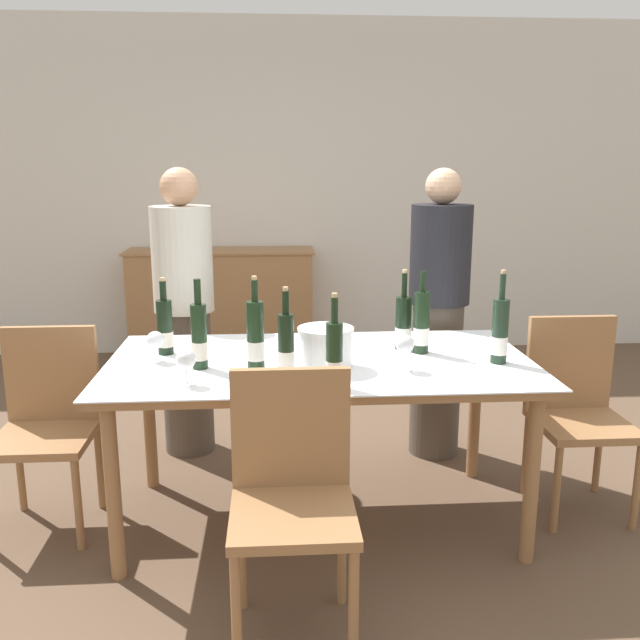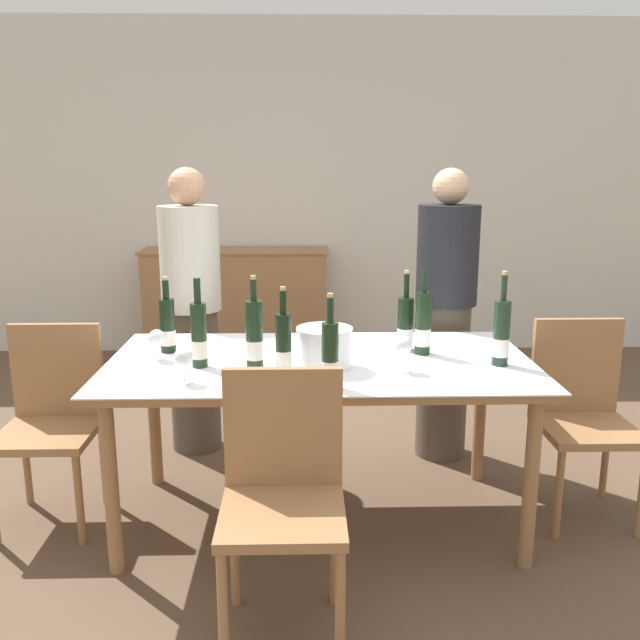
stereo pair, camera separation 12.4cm
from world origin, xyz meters
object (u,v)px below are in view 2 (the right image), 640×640
object	(u,v)px
wine_bottle_4	(405,325)
person_guest_left	(445,317)
chair_left_end	(52,411)
person_host	(192,313)
wine_bottle_0	(167,326)
wine_glass_2	(403,346)
wine_bottle_5	(501,334)
wine_glass_0	(157,339)
wine_bottle_3	(199,336)
wine_bottle_2	(330,356)
wine_bottle_1	(423,325)
sideboard_cabinet	(236,304)
dining_table	(320,375)
chair_near_front	(283,484)
ice_bucket	(324,346)
wine_bottle_6	(284,346)
wine_glass_1	(183,359)
chair_right_end	(582,405)
wine_bottle_7	(254,337)

from	to	relation	value
wine_bottle_4	person_guest_left	distance (m)	0.65
chair_left_end	person_host	size ratio (longest dim) A/B	0.56
person_host	person_guest_left	bearing A→B (deg)	-5.24
wine_bottle_0	person_host	bearing A→B (deg)	90.30
wine_bottle_4	wine_glass_2	bearing A→B (deg)	-99.73
wine_bottle_5	wine_glass_0	bearing A→B (deg)	175.50
wine_bottle_3	wine_bottle_4	world-z (taller)	wine_bottle_3
wine_bottle_2	wine_bottle_5	bearing A→B (deg)	21.07
wine_glass_0	wine_glass_2	world-z (taller)	wine_glass_2
wine_bottle_1	wine_bottle_2	distance (m)	0.64
sideboard_cabinet	dining_table	size ratio (longest dim) A/B	0.83
dining_table	chair_near_front	distance (m)	0.76
wine_bottle_3	chair_left_end	xyz separation A→B (m)	(-0.71, 0.18, -0.39)
ice_bucket	chair_left_end	world-z (taller)	ice_bucket
wine_bottle_0	wine_bottle_2	bearing A→B (deg)	-36.30
wine_bottle_4	wine_bottle_6	distance (m)	0.68
wine_glass_1	chair_near_front	distance (m)	0.66
wine_glass_1	wine_bottle_1	bearing A→B (deg)	21.57
ice_bucket	wine_glass_1	distance (m)	0.59
chair_left_end	person_host	bearing A→B (deg)	55.47
ice_bucket	wine_glass_2	distance (m)	0.33
chair_near_front	chair_left_end	xyz separation A→B (m)	(-1.08, 0.81, -0.02)
wine_glass_0	wine_bottle_2	bearing A→B (deg)	-28.41
wine_glass_0	dining_table	bearing A→B (deg)	-1.56
ice_bucket	wine_glass_0	bearing A→B (deg)	169.53
wine_bottle_1	person_host	size ratio (longest dim) A/B	0.23
dining_table	wine_bottle_2	distance (m)	0.43
wine_bottle_2	wine_bottle_0	bearing A→B (deg)	143.70
wine_bottle_0	wine_bottle_4	world-z (taller)	wine_bottle_4
chair_right_end	person_host	bearing A→B (deg)	158.24
wine_glass_0	person_guest_left	xyz separation A→B (m)	(1.42, 0.71, -0.07)
chair_left_end	person_guest_left	size ratio (longest dim) A/B	0.56
ice_bucket	person_host	world-z (taller)	person_host
dining_table	chair_near_front	bearing A→B (deg)	-101.43
wine_bottle_0	chair_right_end	size ratio (longest dim) A/B	0.39
wine_bottle_6	person_host	distance (m)	1.23
wine_bottle_5	chair_right_end	bearing A→B (deg)	22.11
ice_bucket	wine_bottle_3	distance (m)	0.53
wine_bottle_3	wine_bottle_6	world-z (taller)	wine_bottle_3
sideboard_cabinet	chair_right_end	world-z (taller)	sideboard_cabinet
chair_left_end	sideboard_cabinet	bearing A→B (deg)	77.58
wine_bottle_5	chair_near_front	world-z (taller)	wine_bottle_5
sideboard_cabinet	wine_bottle_5	size ratio (longest dim) A/B	3.80
ice_bucket	wine_glass_1	xyz separation A→B (m)	(-0.56, -0.20, 0.01)
ice_bucket	wine_glass_1	size ratio (longest dim) A/B	1.68
sideboard_cabinet	wine_bottle_7	distance (m)	2.93
wine_bottle_1	wine_bottle_3	size ratio (longest dim) A/B	0.99
wine_bottle_7	wine_glass_0	distance (m)	0.46
person_host	person_guest_left	world-z (taller)	person_host
wine_bottle_2	wine_bottle_1	bearing A→B (deg)	46.86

